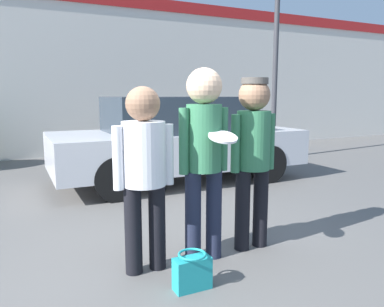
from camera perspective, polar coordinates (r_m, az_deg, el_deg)
name	(u,v)px	position (r m, az deg, el deg)	size (l,w,h in m)	color
ground_plane	(168,255)	(3.81, -3.67, -15.14)	(56.00, 56.00, 0.00)	#5B5956
storefront_building	(66,74)	(10.00, -18.67, 11.44)	(24.00, 0.22, 4.07)	silver
person_left	(144,164)	(3.23, -7.31, -1.61)	(0.54, 0.37, 1.62)	black
person_middle_with_frisbee	(204,148)	(3.41, 1.85, 0.90)	(0.49, 0.52, 1.79)	#1E2338
person_right	(253,148)	(3.74, 9.29, 0.83)	(0.50, 0.33, 1.71)	black
parked_car_near	(178,139)	(6.72, -2.22, 2.19)	(4.42, 1.85, 1.52)	silver
handbag	(192,272)	(3.15, 0.02, -17.58)	(0.30, 0.23, 0.30)	teal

